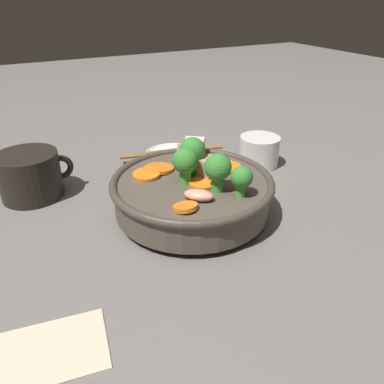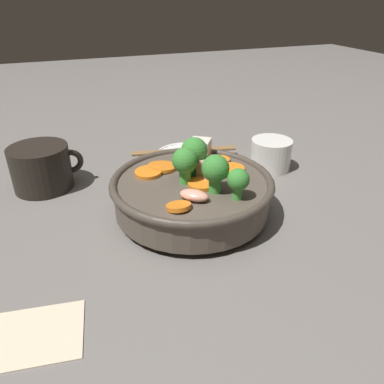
# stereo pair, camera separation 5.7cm
# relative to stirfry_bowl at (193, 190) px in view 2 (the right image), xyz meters

# --- Properties ---
(ground_plane) EXTENTS (3.00, 3.00, 0.00)m
(ground_plane) POSITION_rel_stirfry_bowl_xyz_m (-0.00, -0.00, -0.04)
(ground_plane) COLOR slate
(stirfry_bowl) EXTENTS (0.25, 0.25, 0.11)m
(stirfry_bowl) POSITION_rel_stirfry_bowl_xyz_m (0.00, 0.00, 0.00)
(stirfry_bowl) COLOR #51473D
(stirfry_bowl) RESTS_ON ground_plane
(side_saucer) EXTENTS (0.12, 0.12, 0.01)m
(side_saucer) POSITION_rel_stirfry_bowl_xyz_m (0.06, 0.20, -0.03)
(side_saucer) COLOR white
(side_saucer) RESTS_ON ground_plane
(tea_cup) EXTENTS (0.08, 0.08, 0.06)m
(tea_cup) POSITION_rel_stirfry_bowl_xyz_m (0.20, 0.10, -0.01)
(tea_cup) COLOR white
(tea_cup) RESTS_ON ground_plane
(dark_mug) EXTENTS (0.12, 0.10, 0.08)m
(dark_mug) POSITION_rel_stirfry_bowl_xyz_m (-0.21, 0.17, -0.00)
(dark_mug) COLOR black
(dark_mug) RESTS_ON ground_plane
(napkin) EXTENTS (0.12, 0.09, 0.00)m
(napkin) POSITION_rel_stirfry_bowl_xyz_m (-0.24, -0.16, -0.04)
(napkin) COLOR beige
(napkin) RESTS_ON ground_plane
(chopsticks_pair) EXTENTS (0.21, 0.06, 0.01)m
(chopsticks_pair) POSITION_rel_stirfry_bowl_xyz_m (0.06, 0.20, -0.02)
(chopsticks_pair) COLOR olive
(chopsticks_pair) RESTS_ON side_saucer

